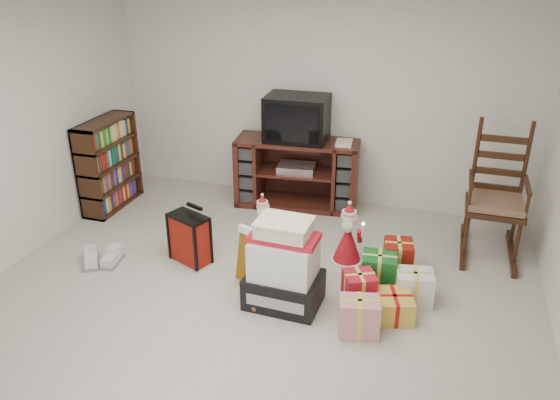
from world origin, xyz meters
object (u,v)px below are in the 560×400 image
at_px(tv_stand, 297,173).
at_px(gift_cluster, 384,289).
at_px(bookshelf, 109,166).
at_px(rocking_chair, 494,207).
at_px(mrs_claus_figurine, 263,224).
at_px(sneaker_pair, 102,259).
at_px(gift_pile, 284,269).
at_px(crt_television, 297,118).
at_px(teddy_bear, 267,290).
at_px(santa_figurine, 348,240).
at_px(red_suitcase, 190,238).

relative_size(tv_stand, gift_cluster, 1.28).
bearing_deg(bookshelf, rocking_chair, 3.34).
distance_m(bookshelf, mrs_claus_figurine, 2.09).
bearing_deg(tv_stand, sneaker_pair, -133.22).
height_order(bookshelf, gift_pile, bookshelf).
bearing_deg(crt_television, teddy_bear, -83.31).
height_order(tv_stand, santa_figurine, tv_stand).
bearing_deg(red_suitcase, mrs_claus_figurine, 68.79).
height_order(red_suitcase, mrs_claus_figurine, red_suitcase).
bearing_deg(red_suitcase, gift_pile, 1.82).
xyz_separation_m(mrs_claus_figurine, sneaker_pair, (-1.38, -0.91, -0.16)).
bearing_deg(gift_cluster, sneaker_pair, -176.07).
bearing_deg(teddy_bear, red_suitcase, 153.55).
height_order(gift_pile, teddy_bear, gift_pile).
relative_size(santa_figurine, sneaker_pair, 1.52).
bearing_deg(bookshelf, mrs_claus_figurine, -8.81).
height_order(rocking_chair, teddy_bear, rocking_chair).
bearing_deg(mrs_claus_figurine, santa_figurine, -9.10).
bearing_deg(crt_television, tv_stand, -37.90).
relative_size(bookshelf, mrs_claus_figurine, 1.95).
xyz_separation_m(red_suitcase, crt_television, (0.62, 1.63, 0.83)).
height_order(santa_figurine, gift_cluster, santa_figurine).
height_order(santa_figurine, crt_television, crt_television).
relative_size(gift_pile, mrs_claus_figurine, 1.45).
xyz_separation_m(tv_stand, sneaker_pair, (-1.46, -1.94, -0.36)).
bearing_deg(gift_pile, mrs_claus_figurine, 120.62).
height_order(rocking_chair, santa_figurine, rocking_chair).
xyz_separation_m(mrs_claus_figurine, crt_television, (0.07, 1.04, 0.88)).
bearing_deg(gift_pile, tv_stand, 104.94).
relative_size(rocking_chair, sneaker_pair, 3.24).
bearing_deg(crt_television, santa_figurine, -56.37).
xyz_separation_m(teddy_bear, gift_cluster, (0.96, 0.36, -0.02)).
bearing_deg(red_suitcase, tv_stand, 90.50).
xyz_separation_m(tv_stand, teddy_bear, (0.34, -2.11, -0.25)).
bearing_deg(teddy_bear, rocking_chair, 41.44).
distance_m(tv_stand, red_suitcase, 1.75).
xyz_separation_m(rocking_chair, gift_cluster, (-0.91, -1.29, -0.34)).
distance_m(teddy_bear, mrs_claus_figurine, 1.16).
bearing_deg(gift_cluster, teddy_bear, -159.58).
height_order(teddy_bear, crt_television, crt_television).
relative_size(bookshelf, santa_figurine, 1.63).
height_order(rocking_chair, crt_television, rocking_chair).
bearing_deg(sneaker_pair, gift_pile, -26.64).
xyz_separation_m(teddy_bear, santa_figurine, (0.52, 0.93, 0.09)).
height_order(rocking_chair, sneaker_pair, rocking_chair).
bearing_deg(bookshelf, gift_pile, -26.94).
height_order(tv_stand, red_suitcase, tv_stand).
distance_m(santa_figurine, mrs_claus_figurine, 0.95).
bearing_deg(santa_figurine, gift_cluster, -52.33).
distance_m(bookshelf, gift_pile, 2.91).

